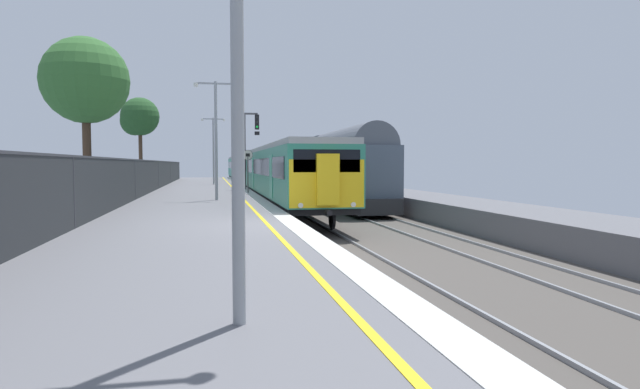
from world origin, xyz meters
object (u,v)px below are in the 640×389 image
(commuter_train_at_platform, at_px, (255,169))
(speed_limit_sign, at_px, (248,165))
(platform_lamp_mid, at_px, (216,130))
(background_tree_centre, at_px, (87,83))
(platform_lamp_near, at_px, (237,15))
(platform_lamp_far, at_px, (213,145))
(freight_train_adjacent_track, at_px, (324,165))
(signal_gantry, at_px, (248,142))
(background_tree_left, at_px, (138,118))

(commuter_train_at_platform, relative_size, speed_limit_sign, 24.52)
(commuter_train_at_platform, height_order, platform_lamp_mid, platform_lamp_mid)
(background_tree_centre, bearing_deg, commuter_train_at_platform, 66.08)
(platform_lamp_near, bearing_deg, platform_lamp_far, 90.00)
(freight_train_adjacent_track, height_order, platform_lamp_far, platform_lamp_far)
(commuter_train_at_platform, bearing_deg, speed_limit_sign, -96.02)
(platform_lamp_near, relative_size, background_tree_centre, 0.71)
(speed_limit_sign, distance_m, background_tree_centre, 9.80)
(speed_limit_sign, distance_m, platform_lamp_near, 26.07)
(freight_train_adjacent_track, distance_m, speed_limit_sign, 8.33)
(signal_gantry, bearing_deg, platform_lamp_mid, -102.16)
(speed_limit_sign, height_order, background_tree_centre, background_tree_centre)
(platform_lamp_far, height_order, background_tree_centre, background_tree_centre)
(signal_gantry, distance_m, speed_limit_sign, 4.88)
(platform_lamp_mid, bearing_deg, freight_train_adjacent_track, 56.68)
(signal_gantry, distance_m, platform_lamp_mid, 10.67)
(signal_gantry, bearing_deg, background_tree_centre, -132.53)
(commuter_train_at_platform, bearing_deg, platform_lamp_near, -94.90)
(background_tree_left, bearing_deg, platform_lamp_mid, -76.07)
(speed_limit_sign, distance_m, background_tree_left, 24.36)
(platform_lamp_far, relative_size, background_tree_left, 0.69)
(commuter_train_at_platform, bearing_deg, platform_lamp_mid, -99.08)
(platform_lamp_far, distance_m, background_tree_left, 10.94)
(freight_train_adjacent_track, relative_size, platform_lamp_near, 4.77)
(signal_gantry, xyz_separation_m, background_tree_centre, (-8.22, -8.96, 2.35))
(freight_train_adjacent_track, distance_m, signal_gantry, 5.86)
(commuter_train_at_platform, bearing_deg, background_tree_left, 156.03)
(commuter_train_at_platform, height_order, freight_train_adjacent_track, freight_train_adjacent_track)
(platform_lamp_near, height_order, platform_lamp_far, platform_lamp_far)
(speed_limit_sign, bearing_deg, platform_lamp_mid, -107.88)
(platform_lamp_near, xyz_separation_m, background_tree_left, (-6.96, 48.20, 2.83))
(freight_train_adjacent_track, xyz_separation_m, background_tree_centre, (-13.70, -10.29, 3.95))
(signal_gantry, distance_m, background_tree_centre, 12.38)
(freight_train_adjacent_track, xyz_separation_m, platform_lamp_mid, (-7.73, -11.76, 1.69))
(signal_gantry, height_order, speed_limit_sign, signal_gantry)
(commuter_train_at_platform, distance_m, background_tree_left, 12.65)
(platform_lamp_mid, height_order, platform_lamp_far, platform_lamp_mid)
(freight_train_adjacent_track, height_order, speed_limit_sign, freight_train_adjacent_track)
(platform_lamp_mid, xyz_separation_m, background_tree_left, (-6.96, 28.08, 2.79))
(platform_lamp_far, relative_size, background_tree_centre, 0.72)
(speed_limit_sign, distance_m, platform_lamp_far, 14.51)
(freight_train_adjacent_track, bearing_deg, platform_lamp_near, -103.63)
(signal_gantry, relative_size, platform_lamp_mid, 0.92)
(commuter_train_at_platform, relative_size, freight_train_adjacent_track, 2.37)
(background_tree_centre, bearing_deg, speed_limit_sign, 29.03)
(platform_lamp_mid, relative_size, background_tree_centre, 0.73)
(background_tree_centre, bearing_deg, platform_lamp_near, -74.54)
(background_tree_centre, bearing_deg, platform_lamp_far, 72.24)
(platform_lamp_far, bearing_deg, background_tree_centre, -107.76)
(commuter_train_at_platform, xyz_separation_m, background_tree_left, (-10.69, 4.75, 4.82))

